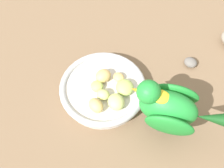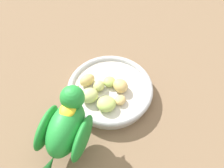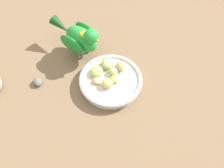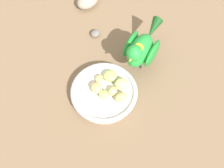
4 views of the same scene
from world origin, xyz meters
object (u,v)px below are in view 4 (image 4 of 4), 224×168
at_px(apple_piece_0, 97,88).
at_px(apple_piece_3, 121,84).
at_px(feeding_bowl, 104,93).
at_px(apple_piece_6, 121,97).
at_px(apple_piece_5, 99,78).
at_px(apple_piece_1, 113,91).
at_px(apple_piece_2, 110,76).
at_px(rock_large, 88,0).
at_px(parrot, 141,49).
at_px(apple_piece_4, 103,95).
at_px(pebble_0, 95,33).

height_order(apple_piece_0, apple_piece_3, apple_piece_3).
relative_size(feeding_bowl, apple_piece_0, 5.41).
bearing_deg(apple_piece_6, apple_piece_5, -110.48).
xyz_separation_m(apple_piece_1, apple_piece_6, (0.01, 0.03, 0.00)).
relative_size(apple_piece_1, apple_piece_2, 0.68).
xyz_separation_m(apple_piece_0, apple_piece_1, (-0.01, 0.04, -0.00)).
bearing_deg(rock_large, apple_piece_1, 38.62).
bearing_deg(rock_large, parrot, 59.34).
bearing_deg(apple_piece_4, rock_large, -145.62).
bearing_deg(pebble_0, apple_piece_0, 28.29).
relative_size(apple_piece_0, apple_piece_5, 1.40).
height_order(apple_piece_1, rock_large, apple_piece_1).
bearing_deg(apple_piece_2, apple_piece_0, -17.62).
bearing_deg(apple_piece_0, apple_piece_6, 92.02).
bearing_deg(apple_piece_5, apple_piece_6, 69.52).
relative_size(apple_piece_0, parrot, 0.18).
bearing_deg(apple_piece_4, apple_piece_5, -141.43).
height_order(apple_piece_3, rock_large, apple_piece_3).
height_order(apple_piece_4, apple_piece_5, apple_piece_4).
relative_size(apple_piece_0, pebble_0, 1.13).
height_order(apple_piece_0, apple_piece_2, apple_piece_0).
xyz_separation_m(feeding_bowl, rock_large, (-0.28, -0.20, 0.00)).
relative_size(feeding_bowl, apple_piece_2, 4.76).
relative_size(apple_piece_3, apple_piece_6, 1.07).
bearing_deg(apple_piece_3, apple_piece_0, -53.75).
distance_m(apple_piece_6, parrot, 0.15).
height_order(feeding_bowl, apple_piece_2, apple_piece_2).
height_order(apple_piece_0, rock_large, apple_piece_0).
distance_m(apple_piece_0, apple_piece_3, 0.07).
bearing_deg(feeding_bowl, rock_large, -144.98).
relative_size(apple_piece_5, parrot, 0.13).
distance_m(apple_piece_5, apple_piece_6, 0.08).
xyz_separation_m(apple_piece_1, parrot, (-0.13, 0.02, 0.04)).
height_order(apple_piece_6, rock_large, apple_piece_6).
distance_m(feeding_bowl, apple_piece_3, 0.05).
bearing_deg(apple_piece_5, apple_piece_2, 126.40).
height_order(apple_piece_1, apple_piece_6, apple_piece_6).
relative_size(apple_piece_3, rock_large, 0.45).
bearing_deg(apple_piece_0, apple_piece_5, -164.86).
relative_size(apple_piece_6, rock_large, 0.42).
xyz_separation_m(feeding_bowl, apple_piece_3, (-0.04, 0.03, 0.02)).
relative_size(apple_piece_0, apple_piece_1, 1.28).
height_order(apple_piece_5, pebble_0, apple_piece_5).
distance_m(apple_piece_1, apple_piece_6, 0.03).
distance_m(apple_piece_1, apple_piece_3, 0.03).
relative_size(apple_piece_5, rock_large, 0.29).
xyz_separation_m(feeding_bowl, apple_piece_2, (-0.05, -0.00, 0.02)).
distance_m(apple_piece_4, rock_large, 0.36).
xyz_separation_m(apple_piece_1, apple_piece_5, (-0.02, -0.05, -0.00)).
bearing_deg(pebble_0, rock_large, -142.50).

